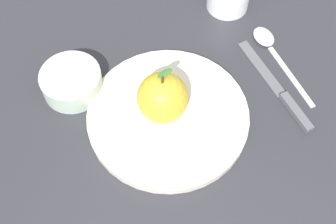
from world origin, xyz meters
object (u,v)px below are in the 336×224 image
(side_bowl, at_px, (71,81))
(knife, at_px, (280,92))
(dinner_plate, at_px, (168,116))
(apple, at_px, (163,97))
(spoon, at_px, (270,46))

(side_bowl, distance_m, knife, 0.35)
(side_bowl, bearing_deg, knife, -70.89)
(dinner_plate, relative_size, side_bowl, 2.58)
(dinner_plate, bearing_deg, knife, -54.78)
(apple, bearing_deg, side_bowl, 91.07)
(apple, bearing_deg, knife, -56.63)
(side_bowl, bearing_deg, spoon, -54.76)
(apple, height_order, spoon, apple)
(apple, relative_size, side_bowl, 0.92)
(knife, bearing_deg, side_bowl, 109.11)
(knife, bearing_deg, spoon, 24.04)
(knife, bearing_deg, dinner_plate, 125.22)
(dinner_plate, bearing_deg, side_bowl, 90.50)
(apple, distance_m, spoon, 0.24)
(dinner_plate, distance_m, spoon, 0.24)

